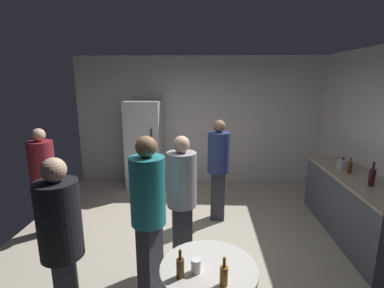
# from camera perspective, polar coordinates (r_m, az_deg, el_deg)

# --- Properties ---
(ground_plane) EXTENTS (5.20, 5.20, 0.10)m
(ground_plane) POSITION_cam_1_polar(r_m,az_deg,el_deg) (4.16, 0.22, -20.25)
(ground_plane) COLOR #B2A893
(wall_back) EXTENTS (5.32, 0.06, 2.70)m
(wall_back) POSITION_cam_1_polar(r_m,az_deg,el_deg) (6.17, 1.38, 4.76)
(wall_back) COLOR silver
(wall_back) RESTS_ON ground_plane
(refrigerator) EXTENTS (0.70, 0.68, 1.80)m
(refrigerator) POSITION_cam_1_polar(r_m,az_deg,el_deg) (5.97, -9.47, -0.10)
(refrigerator) COLOR silver
(refrigerator) RESTS_ON ground_plane
(kitchen_counter) EXTENTS (0.64, 2.23, 0.90)m
(kitchen_counter) POSITION_cam_1_polar(r_m,az_deg,el_deg) (4.74, 29.75, -10.84)
(kitchen_counter) COLOR #4C515B
(kitchen_counter) RESTS_ON ground_plane
(kettle) EXTENTS (0.24, 0.17, 0.18)m
(kettle) POSITION_cam_1_polar(r_m,az_deg,el_deg) (4.87, 28.01, -3.56)
(kettle) COLOR #B2B2B7
(kettle) RESTS_ON kitchen_counter
(wine_bottle_on_counter) EXTENTS (0.08, 0.08, 0.31)m
(wine_bottle_on_counter) POSITION_cam_1_polar(r_m,az_deg,el_deg) (4.27, 32.40, -5.58)
(wine_bottle_on_counter) COLOR #3F141E
(wine_bottle_on_counter) RESTS_ON kitchen_counter
(beer_bottle_on_counter) EXTENTS (0.06, 0.06, 0.23)m
(beer_bottle_on_counter) POSITION_cam_1_polar(r_m,az_deg,el_deg) (4.68, 29.08, -4.15)
(beer_bottle_on_counter) COLOR #593314
(beer_bottle_on_counter) RESTS_ON kitchen_counter
(foreground_table) EXTENTS (0.80, 0.80, 0.73)m
(foreground_table) POSITION_cam_1_polar(r_m,az_deg,el_deg) (2.58, 3.36, -25.30)
(foreground_table) COLOR beige
(foreground_table) RESTS_ON ground_plane
(beer_bottle_amber) EXTENTS (0.06, 0.06, 0.23)m
(beer_bottle_amber) POSITION_cam_1_polar(r_m,az_deg,el_deg) (2.31, 6.41, -24.66)
(beer_bottle_amber) COLOR #8C5919
(beer_bottle_amber) RESTS_ON foreground_table
(beer_bottle_brown) EXTENTS (0.06, 0.06, 0.23)m
(beer_bottle_brown) POSITION_cam_1_polar(r_m,az_deg,el_deg) (2.37, -2.37, -23.43)
(beer_bottle_brown) COLOR #593314
(beer_bottle_brown) RESTS_ON foreground_table
(plastic_cup_white) EXTENTS (0.08, 0.08, 0.11)m
(plastic_cup_white) POSITION_cam_1_polar(r_m,az_deg,el_deg) (2.43, 0.82, -23.20)
(plastic_cup_white) COLOR white
(plastic_cup_white) RESTS_ON foreground_table
(person_in_black_shirt) EXTENTS (0.45, 0.45, 1.64)m
(person_in_black_shirt) POSITION_cam_1_polar(r_m,az_deg,el_deg) (2.65, -24.72, -16.91)
(person_in_black_shirt) COLOR #2D2D38
(person_in_black_shirt) RESTS_ON ground_plane
(person_in_navy_shirt) EXTENTS (0.36, 0.36, 1.62)m
(person_in_navy_shirt) POSITION_cam_1_polar(r_m,az_deg,el_deg) (4.46, 5.32, -3.79)
(person_in_navy_shirt) COLOR #2D2D38
(person_in_navy_shirt) RESTS_ON ground_plane
(person_in_gray_shirt) EXTENTS (0.41, 0.41, 1.62)m
(person_in_gray_shirt) POSITION_cam_1_polar(r_m,az_deg,el_deg) (3.31, -2.06, -9.87)
(person_in_gray_shirt) COLOR #2D2D38
(person_in_gray_shirt) RESTS_ON ground_plane
(person_in_teal_shirt) EXTENTS (0.46, 0.46, 1.72)m
(person_in_teal_shirt) POSITION_cam_1_polar(r_m,az_deg,el_deg) (2.85, -8.75, -12.55)
(person_in_teal_shirt) COLOR #2D2D38
(person_in_teal_shirt) RESTS_ON ground_plane
(person_in_maroon_shirt) EXTENTS (0.48, 0.48, 1.56)m
(person_in_maroon_shirt) POSITION_cam_1_polar(r_m,az_deg,el_deg) (4.58, -27.69, -5.31)
(person_in_maroon_shirt) COLOR #2D2D38
(person_in_maroon_shirt) RESTS_ON ground_plane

